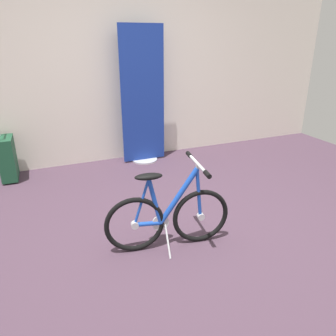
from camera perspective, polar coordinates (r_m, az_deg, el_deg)
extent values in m
plane|color=#473342|center=(3.02, 3.83, -11.26)|extent=(6.75, 6.75, 0.00)
cube|color=silver|center=(4.62, -8.79, 19.74)|extent=(6.75, 0.10, 2.98)
cylinder|color=#B7B7BC|center=(4.70, -4.11, 1.49)|extent=(0.36, 0.36, 0.02)
cube|color=navy|center=(4.47, -4.43, 12.44)|extent=(0.60, 0.02, 1.79)
torus|color=black|center=(2.79, 5.73, -8.38)|extent=(0.49, 0.11, 0.49)
cylinder|color=#B7B7BC|center=(2.79, 5.73, -8.38)|extent=(0.07, 0.06, 0.06)
torus|color=black|center=(2.68, -5.85, -9.85)|extent=(0.49, 0.11, 0.49)
cylinder|color=#B7B7BC|center=(2.68, -5.85, -9.85)|extent=(0.07, 0.06, 0.06)
cylinder|color=#1947B2|center=(2.69, -3.57, -9.70)|extent=(0.22, 0.07, 0.05)
cylinder|color=#1947B2|center=(2.64, 1.86, -4.93)|extent=(0.34, 0.09, 0.48)
cylinder|color=#1947B2|center=(2.61, -2.33, -5.88)|extent=(0.13, 0.05, 0.41)
cylinder|color=#1947B2|center=(2.69, -3.57, -9.70)|extent=(0.22, 0.06, 0.04)
cylinder|color=#1947B2|center=(2.68, 5.45, -4.39)|extent=(0.08, 0.04, 0.44)
cylinder|color=#1947B2|center=(2.59, -4.66, -6.01)|extent=(0.15, 0.04, 0.40)
ellipsoid|color=black|center=(2.50, -3.42, -1.50)|extent=(0.23, 0.12, 0.05)
cylinder|color=#B7B7BC|center=(2.58, 5.17, 0.34)|extent=(0.03, 0.03, 0.04)
cylinder|color=#B7B7BC|center=(2.57, 5.19, 0.75)|extent=(0.09, 0.44, 0.03)
cylinder|color=black|center=(2.38, 6.89, -1.11)|extent=(0.05, 0.09, 0.04)
cylinder|color=black|center=(2.77, 3.72, 2.35)|extent=(0.05, 0.09, 0.04)
cylinder|color=#B7B7BC|center=(2.71, -1.32, -9.54)|extent=(0.14, 0.04, 0.14)
cylinder|color=#B7B7BC|center=(2.71, -0.04, -12.60)|extent=(0.05, 0.19, 0.23)
cube|color=#19472D|center=(4.42, -26.26, 1.54)|extent=(0.19, 0.37, 0.52)
cylinder|color=black|center=(4.38, -25.11, -2.09)|extent=(0.04, 0.02, 0.04)
cylinder|color=black|center=(4.61, -24.96, -0.89)|extent=(0.04, 0.02, 0.04)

